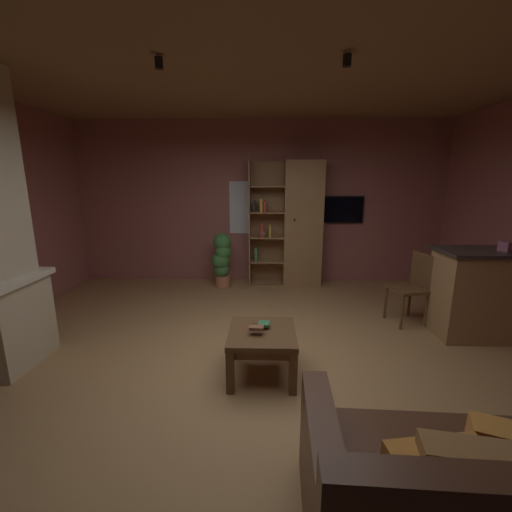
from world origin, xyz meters
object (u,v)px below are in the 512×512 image
bookshelf_cabinet (298,225)px  leather_couch (468,508)px  wall_mounted_tv (339,210)px  table_book_2 (256,328)px  dining_chair (414,283)px  potted_floor_plant (222,258)px  kitchen_bar_counter (496,294)px  table_book_1 (264,324)px  coffee_table (262,340)px  table_book_0 (256,327)px  tissue_box (507,247)px

bookshelf_cabinet → leather_couch: bookshelf_cabinet is taller
leather_couch → wall_mounted_tv: 4.79m
table_book_2 → dining_chair: (2.00, 1.34, 0.01)m
dining_chair → potted_floor_plant: size_ratio=0.97×
kitchen_bar_counter → table_book_2: bearing=-160.8°
bookshelf_cabinet → table_book_2: bookshelf_cabinet is taller
table_book_1 → potted_floor_plant: potted_floor_plant is taller
dining_chair → wall_mounted_tv: (-0.61, 1.82, 0.79)m
bookshelf_cabinet → leather_couch: size_ratio=1.36×
leather_couch → kitchen_bar_counter: bearing=55.0°
kitchen_bar_counter → coffee_table: (-2.73, -0.90, -0.17)m
coffee_table → table_book_0: 0.13m
table_book_0 → tissue_box: bearing=15.6°
table_book_1 → potted_floor_plant: 2.74m
leather_couch → table_book_0: 1.95m
bookshelf_cabinet → table_book_2: 3.07m
bookshelf_cabinet → leather_couch: bearing=-84.7°
table_book_0 → table_book_2: size_ratio=0.81×
kitchen_bar_counter → table_book_2: 2.94m
potted_floor_plant → table_book_2: bearing=-76.4°
table_book_2 → dining_chair: size_ratio=0.14×
potted_floor_plant → bookshelf_cabinet: bearing=7.4°
tissue_box → dining_chair: size_ratio=0.13×
potted_floor_plant → coffee_table: bearing=-75.0°
coffee_table → table_book_1: size_ratio=6.11×
coffee_table → dining_chair: (1.94, 1.28, 0.17)m
table_book_2 → coffee_table: bearing=52.9°
tissue_box → potted_floor_plant: bearing=151.2°
bookshelf_cabinet → table_book_1: size_ratio=19.90×
kitchen_bar_counter → wall_mounted_tv: 2.72m
table_book_0 → wall_mounted_tv: (1.39, 3.04, 0.86)m
kitchen_bar_counter → potted_floor_plant: size_ratio=1.44×
dining_chair → potted_floor_plant: potted_floor_plant is taller
bookshelf_cabinet → wall_mounted_tv: size_ratio=2.57×
tissue_box → table_book_2: 2.96m
leather_couch → dining_chair: (0.95, 2.85, 0.22)m
kitchen_bar_counter → leather_couch: bearing=-125.0°
tissue_box → bookshelf_cabinet: bearing=135.9°
kitchen_bar_counter → tissue_box: (-0.02, -0.07, 0.58)m
table_book_1 → table_book_2: (-0.07, -0.14, 0.03)m
table_book_2 → table_book_1: bearing=64.1°
tissue_box → coffee_table: tissue_box is taller
coffee_table → table_book_2: size_ratio=5.03×
table_book_1 → table_book_2: bearing=-115.9°
bookshelf_cabinet → coffee_table: bearing=-101.4°
wall_mounted_tv → table_book_0: bearing=-114.6°
dining_chair → table_book_2: bearing=-146.0°
leather_couch → potted_floor_plant: (-1.72, 4.29, 0.20)m
coffee_table → wall_mounted_tv: bearing=66.7°
kitchen_bar_counter → table_book_0: bearing=-163.2°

